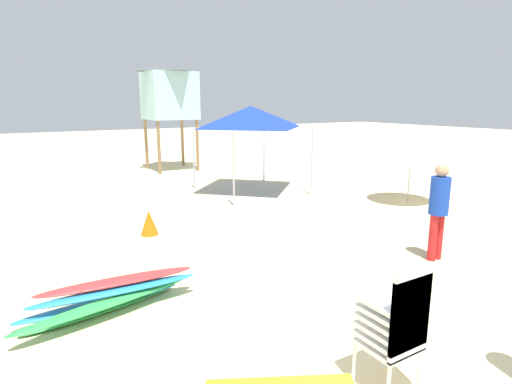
{
  "coord_description": "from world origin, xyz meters",
  "views": [
    {
      "loc": [
        -2.97,
        -2.26,
        2.68
      ],
      "look_at": [
        0.79,
        3.87,
        1.13
      ],
      "focal_mm": 29.49,
      "sensor_mm": 36.0,
      "label": 1
    }
  ],
  "objects_px": {
    "popup_canopy": "(251,117)",
    "traffic_cone_near": "(149,223)",
    "surfboard_pile": "(109,297)",
    "lifeguard_tower": "(169,90)",
    "beach_umbrella_left": "(411,150)",
    "stacked_plastic_chairs": "(398,320)",
    "lifeguard_near_center": "(439,206)"
  },
  "relations": [
    {
      "from": "beach_umbrella_left",
      "to": "lifeguard_tower",
      "type": "bearing_deg",
      "value": 111.7
    },
    {
      "from": "surfboard_pile",
      "to": "lifeguard_tower",
      "type": "distance_m",
      "value": 12.2
    },
    {
      "from": "popup_canopy",
      "to": "traffic_cone_near",
      "type": "xyz_separation_m",
      "value": [
        -3.97,
        -2.57,
        -1.99
      ]
    },
    {
      "from": "lifeguard_near_center",
      "to": "traffic_cone_near",
      "type": "xyz_separation_m",
      "value": [
        -3.78,
        3.95,
        -0.71
      ]
    },
    {
      "from": "stacked_plastic_chairs",
      "to": "lifeguard_near_center",
      "type": "height_order",
      "value": "lifeguard_near_center"
    },
    {
      "from": "traffic_cone_near",
      "to": "popup_canopy",
      "type": "bearing_deg",
      "value": 32.93
    },
    {
      "from": "popup_canopy",
      "to": "beach_umbrella_left",
      "type": "height_order",
      "value": "popup_canopy"
    },
    {
      "from": "surfboard_pile",
      "to": "traffic_cone_near",
      "type": "bearing_deg",
      "value": 63.54
    },
    {
      "from": "lifeguard_tower",
      "to": "stacked_plastic_chairs",
      "type": "bearing_deg",
      "value": -102.14
    },
    {
      "from": "stacked_plastic_chairs",
      "to": "popup_canopy",
      "type": "relative_size",
      "value": 0.49
    },
    {
      "from": "popup_canopy",
      "to": "traffic_cone_near",
      "type": "distance_m",
      "value": 5.13
    },
    {
      "from": "traffic_cone_near",
      "to": "lifeguard_tower",
      "type": "bearing_deg",
      "value": 66.44
    },
    {
      "from": "stacked_plastic_chairs",
      "to": "popup_canopy",
      "type": "xyz_separation_m",
      "value": [
        3.51,
        8.49,
        1.5
      ]
    },
    {
      "from": "lifeguard_near_center",
      "to": "popup_canopy",
      "type": "xyz_separation_m",
      "value": [
        0.19,
        6.52,
        1.28
      ]
    },
    {
      "from": "stacked_plastic_chairs",
      "to": "lifeguard_tower",
      "type": "relative_size",
      "value": 0.3
    },
    {
      "from": "stacked_plastic_chairs",
      "to": "lifeguard_near_center",
      "type": "xyz_separation_m",
      "value": [
        3.32,
        1.97,
        0.22
      ]
    },
    {
      "from": "stacked_plastic_chairs",
      "to": "lifeguard_near_center",
      "type": "bearing_deg",
      "value": 30.69
    },
    {
      "from": "lifeguard_tower",
      "to": "traffic_cone_near",
      "type": "distance_m",
      "value": 9.05
    },
    {
      "from": "lifeguard_tower",
      "to": "beach_umbrella_left",
      "type": "relative_size",
      "value": 2.45
    },
    {
      "from": "lifeguard_near_center",
      "to": "traffic_cone_near",
      "type": "bearing_deg",
      "value": 133.75
    },
    {
      "from": "stacked_plastic_chairs",
      "to": "beach_umbrella_left",
      "type": "relative_size",
      "value": 0.74
    },
    {
      "from": "surfboard_pile",
      "to": "popup_canopy",
      "type": "xyz_separation_m",
      "value": [
        5.42,
        5.49,
        2.04
      ]
    },
    {
      "from": "surfboard_pile",
      "to": "popup_canopy",
      "type": "relative_size",
      "value": 0.9
    },
    {
      "from": "surfboard_pile",
      "to": "beach_umbrella_left",
      "type": "distance_m",
      "value": 8.69
    },
    {
      "from": "surfboard_pile",
      "to": "traffic_cone_near",
      "type": "xyz_separation_m",
      "value": [
        1.45,
        2.92,
        0.06
      ]
    },
    {
      "from": "lifeguard_tower",
      "to": "beach_umbrella_left",
      "type": "height_order",
      "value": "lifeguard_tower"
    },
    {
      "from": "stacked_plastic_chairs",
      "to": "surfboard_pile",
      "type": "distance_m",
      "value": 3.6
    },
    {
      "from": "surfboard_pile",
      "to": "beach_umbrella_left",
      "type": "xyz_separation_m",
      "value": [
        8.35,
        2.06,
        1.22
      ]
    },
    {
      "from": "stacked_plastic_chairs",
      "to": "popup_canopy",
      "type": "distance_m",
      "value": 9.31
    },
    {
      "from": "lifeguard_near_center",
      "to": "lifeguard_tower",
      "type": "distance_m",
      "value": 12.02
    },
    {
      "from": "surfboard_pile",
      "to": "popup_canopy",
      "type": "distance_m",
      "value": 7.98
    },
    {
      "from": "stacked_plastic_chairs",
      "to": "lifeguard_tower",
      "type": "bearing_deg",
      "value": 77.86
    }
  ]
}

